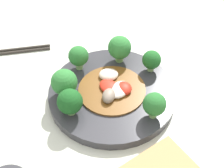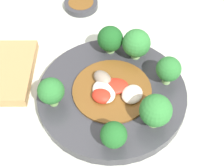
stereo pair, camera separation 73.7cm
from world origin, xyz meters
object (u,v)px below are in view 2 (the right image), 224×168
(broccoli_north, at_px, (110,39))
(broccoli_south, at_px, (114,135))
(broccoli_east, at_px, (169,70))
(broccoli_southeast, at_px, (156,111))
(plate, at_px, (112,94))
(sauce_dish, at_px, (81,4))
(stirfry_center, at_px, (111,90))
(broccoli_northeast, at_px, (136,44))
(broccoli_west, at_px, (51,91))

(broccoli_north, bearing_deg, broccoli_south, -96.91)
(broccoli_east, bearing_deg, broccoli_southeast, -117.72)
(plate, distance_m, sauce_dish, 0.29)
(plate, relative_size, broccoli_north, 4.68)
(broccoli_east, xyz_separation_m, sauce_dish, (-0.14, 0.28, -0.05))
(sauce_dish, bearing_deg, broccoli_southeast, -75.60)
(stirfry_center, bearing_deg, broccoli_east, 4.47)
(broccoli_northeast, bearing_deg, broccoli_east, -58.91)
(stirfry_center, height_order, sauce_dish, stirfry_center)
(broccoli_southeast, relative_size, stirfry_center, 0.45)
(broccoli_west, xyz_separation_m, sauce_dish, (0.08, 0.30, -0.05))
(broccoli_southeast, distance_m, sauce_dish, 0.38)
(broccoli_west, relative_size, sauce_dish, 0.73)
(broccoli_southeast, relative_size, broccoli_west, 1.13)
(broccoli_west, relative_size, broccoli_northeast, 0.92)
(sauce_dish, bearing_deg, stirfry_center, -83.59)
(broccoli_south, relative_size, broccoli_west, 0.89)
(broccoli_northeast, bearing_deg, broccoli_southeast, -90.21)
(broccoli_west, xyz_separation_m, broccoli_northeast, (0.17, 0.09, 0.00))
(broccoli_south, xyz_separation_m, broccoli_north, (0.03, 0.22, 0.00))
(broccoli_northeast, bearing_deg, broccoli_south, -111.35)
(broccoli_north, height_order, sauce_dish, broccoli_north)
(plate, distance_m, broccoli_north, 0.11)
(plate, distance_m, broccoli_southeast, 0.11)
(broccoli_east, bearing_deg, stirfry_center, -175.53)
(broccoli_south, distance_m, broccoli_southeast, 0.08)
(broccoli_northeast, relative_size, broccoli_north, 1.08)
(broccoli_southeast, relative_size, broccoli_east, 1.13)
(plate, xyz_separation_m, sauce_dish, (-0.03, 0.29, -0.00))
(broccoli_west, distance_m, sauce_dish, 0.31)
(broccoli_northeast, distance_m, sauce_dish, 0.23)
(broccoli_south, height_order, broccoli_west, broccoli_west)
(broccoli_north, distance_m, sauce_dish, 0.19)
(plate, bearing_deg, broccoli_southeast, -53.47)
(sauce_dish, bearing_deg, broccoli_south, -87.15)
(plate, height_order, sauce_dish, plate)
(plate, distance_m, broccoli_northeast, 0.11)
(plate, height_order, broccoli_northeast, broccoli_northeast)
(broccoli_north, bearing_deg, sauce_dish, 104.19)
(broccoli_northeast, xyz_separation_m, stirfry_center, (-0.06, -0.08, -0.03))
(broccoli_south, bearing_deg, stirfry_center, 83.39)
(broccoli_north, bearing_deg, broccoli_west, -136.19)
(broccoli_south, bearing_deg, broccoli_southeast, 21.82)
(plate, height_order, broccoli_southeast, broccoli_southeast)
(plate, relative_size, broccoli_south, 5.27)
(broccoli_southeast, relative_size, broccoli_northeast, 1.04)
(broccoli_southeast, bearing_deg, broccoli_north, 104.61)
(plate, relative_size, broccoli_northeast, 4.32)
(broccoli_south, distance_m, broccoli_north, 0.22)
(broccoli_south, bearing_deg, plate, 82.74)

